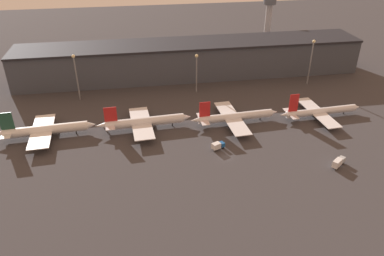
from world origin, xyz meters
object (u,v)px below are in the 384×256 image
Objects in this scene: airplane_1 at (144,122)px; service_vehicle_0 at (218,146)px; service_vehicle_2 at (338,162)px; airplane_2 at (234,117)px; airplane_0 at (45,130)px; airplane_3 at (320,111)px; control_tower at (268,17)px.

service_vehicle_0 is (29.73, -22.44, -1.82)m from airplane_1.
service_vehicle_2 is (44.21, -19.87, 0.17)m from service_vehicle_0.
service_vehicle_2 reaches higher than service_vehicle_0.
airplane_2 is 5.97× the size of service_vehicle_2.
airplane_0 is 76.91m from service_vehicle_0.
airplane_2 is at bearing 33.62° from service_vehicle_0.
airplane_2 is at bearing -4.14° from airplane_0.
airplane_3 is 5.93× the size of service_vehicle_2.
control_tower is (95.85, 107.81, 18.79)m from airplane_1.
control_tower is at bearing 60.48° from airplane_2.
service_vehicle_2 is at bearing -23.14° from airplane_0.
service_vehicle_2 is at bearing -33.26° from airplane_1.
service_vehicle_0 is at bearing -20.28° from airplane_0.
control_tower is (53.26, 109.03, 19.16)m from airplane_2.
service_vehicle_0 is at bearing -163.42° from airplane_3.
control_tower is (10.35, 109.89, 19.43)m from airplane_3.
airplane_2 is (42.59, -1.22, -0.37)m from airplane_1.
service_vehicle_0 is 48.47m from service_vehicle_2.
airplane_2 reaches higher than service_vehicle_0.
airplane_0 reaches higher than airplane_1.
service_vehicle_2 is at bearing -109.51° from airplane_3.
control_tower is (21.90, 150.12, 20.44)m from service_vehicle_2.
airplane_1 reaches higher than service_vehicle_2.
airplane_3 reaches higher than service_vehicle_0.
control_tower is at bearing 44.88° from airplane_1.
control_tower reaches higher than airplane_2.
service_vehicle_0 is at bearing -124.70° from airplane_2.
control_tower is at bearing 81.14° from airplane_3.
airplane_0 reaches higher than airplane_2.
service_vehicle_2 is at bearing -49.36° from service_vehicle_0.
airplane_1 reaches higher than service_vehicle_0.
service_vehicle_2 is at bearing -98.30° from control_tower.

